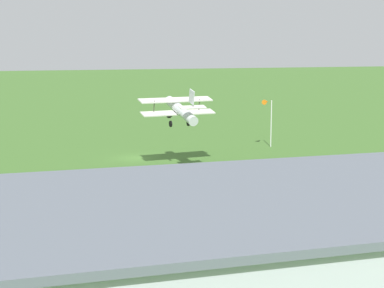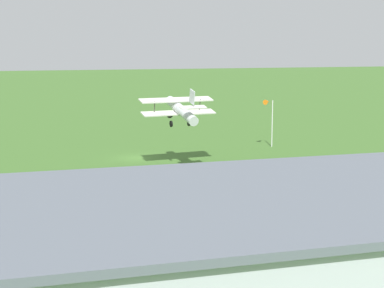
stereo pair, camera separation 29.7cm
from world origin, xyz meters
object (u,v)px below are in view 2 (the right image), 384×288
object	(u,v)px
biplane	(180,109)
person_near_hangar_door	(28,207)
hangar	(278,247)
person_walking_on_apron	(319,185)
windsock	(268,105)

from	to	relation	value
biplane	person_near_hangar_door	world-z (taller)	biplane
person_near_hangar_door	biplane	bearing A→B (deg)	-134.18
hangar	person_walking_on_apron	world-z (taller)	hangar
person_near_hangar_door	windsock	world-z (taller)	windsock
person_walking_on_apron	windsock	size ratio (longest dim) A/B	0.30
person_walking_on_apron	windsock	xyz separation A→B (m)	(-4.30, -23.04, 4.18)
person_near_hangar_door	windsock	bearing A→B (deg)	-138.94
person_near_hangar_door	windsock	size ratio (longest dim) A/B	0.27
biplane	person_near_hangar_door	bearing A→B (deg)	45.82
biplane	hangar	bearing A→B (deg)	84.88
hangar	biplane	world-z (taller)	biplane
hangar	windsock	distance (m)	45.15
biplane	windsock	size ratio (longest dim) A/B	1.37
hangar	windsock	world-z (taller)	windsock
hangar	person_near_hangar_door	world-z (taller)	hangar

